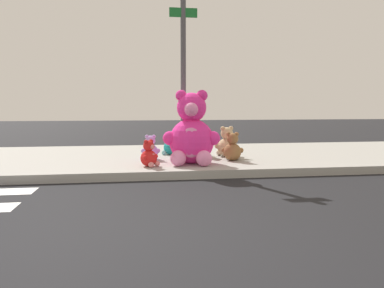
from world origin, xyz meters
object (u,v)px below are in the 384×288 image
object	(u,v)px
sign_pole	(183,76)
plush_white	(198,143)
plush_brown	(232,149)
plush_tan	(226,144)
plush_teal	(170,145)
plush_red	(149,156)
plush_pink_large	(192,134)
plush_lavender	(151,150)

from	to	relation	value
sign_pole	plush_white	size ratio (longest dim) A/B	4.41
plush_white	plush_brown	bearing A→B (deg)	-53.49
sign_pole	plush_tan	bearing A→B (deg)	18.54
plush_teal	plush_brown	bearing A→B (deg)	-43.51
plush_red	plush_white	world-z (taller)	plush_white
plush_teal	plush_tan	bearing A→B (deg)	-22.25
plush_red	plush_tan	bearing A→B (deg)	33.70
plush_brown	plush_pink_large	bearing A→B (deg)	-161.05
plush_pink_large	plush_tan	distance (m)	1.33
plush_white	plush_brown	size ratio (longest dim) A/B	1.25
sign_pole	plush_red	world-z (taller)	sign_pole
plush_pink_large	plush_white	size ratio (longest dim) A/B	1.94
plush_pink_large	plush_white	world-z (taller)	plush_pink_large
sign_pole	plush_tan	world-z (taller)	sign_pole
plush_red	plush_white	size ratio (longest dim) A/B	0.68
sign_pole	plush_white	xyz separation A→B (m)	(0.38, 0.50, -1.41)
plush_teal	plush_red	xyz separation A→B (m)	(-0.53, -1.64, -0.02)
plush_white	plush_red	bearing A→B (deg)	-130.08
plush_teal	plush_lavender	bearing A→B (deg)	-123.54
plush_lavender	plush_teal	bearing A→B (deg)	56.46
plush_teal	plush_lavender	distance (m)	0.85
plush_lavender	plush_white	size ratio (longest dim) A/B	0.71
sign_pole	plush_teal	xyz separation A→B (m)	(-0.20, 0.82, -1.48)
plush_lavender	plush_red	xyz separation A→B (m)	(-0.06, -0.93, -0.01)
plush_tan	plush_red	xyz separation A→B (m)	(-1.72, -1.15, -0.07)
plush_lavender	plush_tan	distance (m)	1.68
plush_lavender	plush_pink_large	bearing A→B (deg)	-42.91
sign_pole	plush_brown	distance (m)	1.78
plush_teal	plush_tan	distance (m)	1.29
plush_white	plush_brown	xyz separation A→B (m)	(0.59, -0.79, -0.06)
sign_pole	plush_lavender	xyz separation A→B (m)	(-0.67, 0.11, -1.49)
sign_pole	plush_teal	size ratio (longest dim) A/B	5.91
plush_tan	plush_brown	bearing A→B (deg)	-92.42
sign_pole	plush_tan	size ratio (longest dim) A/B	4.80
plush_tan	plush_white	distance (m)	0.64
plush_pink_large	plush_brown	bearing A→B (deg)	18.95
plush_pink_large	plush_tan	size ratio (longest dim) A/B	2.11
plush_pink_large	plush_teal	xyz separation A→B (m)	(-0.28, 1.41, -0.35)
plush_pink_large	plush_brown	distance (m)	0.99
plush_teal	plush_brown	size ratio (longest dim) A/B	0.93
plush_teal	plush_white	distance (m)	0.67
plush_pink_large	plush_lavender	distance (m)	1.09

